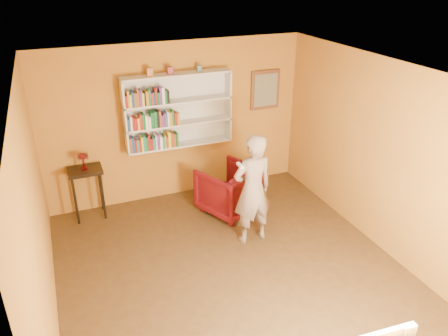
% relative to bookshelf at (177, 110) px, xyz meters
% --- Properties ---
extents(room_shell, '(5.30, 5.80, 2.88)m').
position_rel_bookshelf_xyz_m(room_shell, '(0.00, -2.41, -0.58)').
color(room_shell, '#402B14').
rests_on(room_shell, ground).
extents(bookshelf, '(1.80, 0.29, 1.23)m').
position_rel_bookshelf_xyz_m(bookshelf, '(0.00, 0.00, 0.00)').
color(bookshelf, silver).
rests_on(bookshelf, room_shell).
extents(books_row_lower, '(0.81, 0.19, 0.27)m').
position_rel_bookshelf_xyz_m(books_row_lower, '(-0.46, -0.11, -0.46)').
color(books_row_lower, '#96521B').
rests_on(books_row_lower, bookshelf).
extents(books_row_middle, '(0.85, 0.19, 0.27)m').
position_rel_bookshelf_xyz_m(books_row_middle, '(-0.44, -0.11, -0.08)').
color(books_row_middle, navy).
rests_on(books_row_middle, bookshelf).
extents(books_row_upper, '(0.69, 0.19, 0.27)m').
position_rel_bookshelf_xyz_m(books_row_upper, '(-0.50, -0.11, 0.30)').
color(books_row_upper, maroon).
rests_on(books_row_upper, bookshelf).
extents(ornament_left, '(0.09, 0.09, 0.12)m').
position_rel_bookshelf_xyz_m(ornament_left, '(-0.43, -0.06, 0.68)').
color(ornament_left, '#CA7439').
rests_on(ornament_left, bookshelf).
extents(ornament_centre, '(0.08, 0.08, 0.12)m').
position_rel_bookshelf_xyz_m(ornament_centre, '(-0.11, -0.06, 0.68)').
color(ornament_centre, '#913045').
rests_on(ornament_centre, bookshelf).
extents(ornament_right, '(0.07, 0.07, 0.10)m').
position_rel_bookshelf_xyz_m(ornament_right, '(0.38, -0.06, 0.67)').
color(ornament_right, slate).
rests_on(ornament_right, bookshelf).
extents(framed_painting, '(0.55, 0.05, 0.70)m').
position_rel_bookshelf_xyz_m(framed_painting, '(1.65, 0.05, 0.16)').
color(framed_painting, brown).
rests_on(framed_painting, room_shell).
extents(console_table, '(0.53, 0.40, 0.87)m').
position_rel_bookshelf_xyz_m(console_table, '(-1.60, -0.16, -0.88)').
color(console_table, black).
rests_on(console_table, ground).
extents(ruby_lustre, '(0.17, 0.16, 0.27)m').
position_rel_bookshelf_xyz_m(ruby_lustre, '(-1.60, -0.16, -0.53)').
color(ruby_lustre, maroon).
rests_on(ruby_lustre, console_table).
extents(armchair, '(1.14, 1.15, 0.80)m').
position_rel_bookshelf_xyz_m(armchair, '(0.59, -0.85, -1.20)').
color(armchair, '#47050D').
rests_on(armchair, ground).
extents(person, '(0.65, 0.45, 1.70)m').
position_rel_bookshelf_xyz_m(person, '(0.57, -1.75, -0.75)').
color(person, '#7C695B').
rests_on(person, ground).
extents(game_remote, '(0.04, 0.15, 0.04)m').
position_rel_bookshelf_xyz_m(game_remote, '(0.25, -2.00, -0.19)').
color(game_remote, white).
rests_on(game_remote, person).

